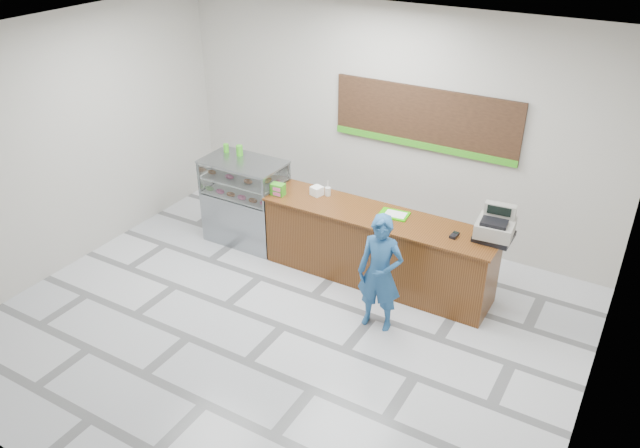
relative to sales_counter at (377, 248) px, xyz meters
The scene contains 16 objects.
floor 1.72m from the sales_counter, 109.54° to the right, with size 7.00×7.00×0.00m, color silver.
back_wall 1.98m from the sales_counter, 110.77° to the left, with size 7.00×7.00×0.00m, color beige.
ceiling 3.41m from the sales_counter, 109.54° to the right, with size 7.00×7.00×0.00m, color silver.
sales_counter is the anchor object (origin of this frame).
display_case 2.23m from the sales_counter, behind, with size 1.22×0.72×1.33m.
menu_board 2.00m from the sales_counter, 90.00° to the left, with size 2.80×0.06×0.90m.
cash_register 1.65m from the sales_counter, ahead, with size 0.49×0.51×0.42m.
card_terminal 1.19m from the sales_counter, ahead, with size 0.08×0.16×0.04m, color black.
serving_tray 0.56m from the sales_counter, 30.85° to the left, with size 0.41×0.31×0.02m.
napkin_box 1.18m from the sales_counter, behind, with size 0.15×0.15×0.13m, color white.
straw_cup 1.07m from the sales_counter, 168.82° to the left, with size 0.08×0.08×0.12m, color silver.
promo_box 1.62m from the sales_counter, behind, with size 0.19×0.13×0.17m, color green.
donut_decal 0.53m from the sales_counter, 42.24° to the right, with size 0.18×0.18×0.00m, color pink.
green_cup_left 2.79m from the sales_counter, behind, with size 0.08×0.08×0.13m, color green.
green_cup_right 2.56m from the sales_counter, behind, with size 0.10×0.10×0.15m, color green.
customer 1.04m from the sales_counter, 62.90° to the right, with size 0.56×0.37×1.54m, color #235386.
Camera 1 is at (3.56, -5.16, 4.95)m, focal length 35.00 mm.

